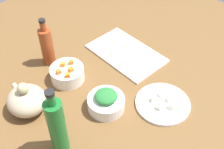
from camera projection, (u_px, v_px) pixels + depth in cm
name	position (u px, v px, depth cm)	size (l,w,h in cm)	color
tabletop	(112.00, 85.00, 126.25)	(190.00, 190.00, 3.00)	brown
cutting_board	(126.00, 53.00, 138.58)	(35.86, 22.22, 1.00)	silver
plate_tofu	(163.00, 104.00, 115.96)	(22.13, 22.13, 1.20)	white
bowl_greens	(106.00, 103.00, 113.46)	(14.83, 14.83, 5.33)	white
bowl_carrots	(67.00, 74.00, 124.64)	(14.66, 14.66, 6.36)	white
teapot	(27.00, 100.00, 111.16)	(17.44, 15.11, 14.15)	tan
bottle_0	(57.00, 126.00, 93.76)	(6.03, 6.03, 29.20)	#1B6B2A
bottle_1	(47.00, 46.00, 127.99)	(5.63, 5.63, 23.59)	#913C1A
carrot_cube_0	(71.00, 62.00, 123.91)	(1.80, 1.80, 1.80)	orange
carrot_cube_1	(63.00, 64.00, 122.91)	(1.80, 1.80, 1.80)	orange
carrot_cube_2	(71.00, 69.00, 120.67)	(1.80, 1.80, 1.80)	orange
carrot_cube_3	(59.00, 72.00, 119.65)	(1.80, 1.80, 1.80)	orange
carrot_cube_4	(68.00, 75.00, 118.14)	(1.80, 1.80, 1.80)	orange
chopped_greens_mound	(106.00, 96.00, 110.46)	(8.94, 8.77, 3.26)	#277533
tofu_cube_0	(160.00, 106.00, 112.73)	(2.20, 2.20, 2.20)	white
tofu_cube_1	(162.00, 94.00, 117.53)	(2.20, 2.20, 2.20)	white
tofu_cube_2	(154.00, 99.00, 115.50)	(2.20, 2.20, 2.20)	#F8F5CE
tofu_cube_3	(172.00, 106.00, 112.86)	(2.20, 2.20, 2.20)	silver
tofu_cube_4	(170.00, 99.00, 115.65)	(2.20, 2.20, 2.20)	#F8E4CD
dumpling_0	(126.00, 63.00, 130.75)	(5.12, 5.12, 2.88)	beige
dumpling_1	(143.00, 64.00, 130.87)	(5.32, 4.85, 2.23)	beige
dumpling_2	(116.00, 40.00, 142.94)	(4.68, 4.53, 2.93)	beige
dumpling_3	(114.00, 54.00, 135.60)	(4.15, 3.94, 2.66)	beige
dumpling_4	(129.00, 46.00, 139.81)	(4.95, 4.84, 2.71)	beige
dumpling_5	(157.00, 58.00, 133.76)	(5.75, 5.30, 2.01)	beige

